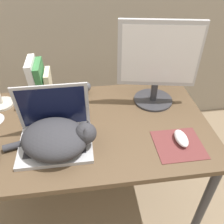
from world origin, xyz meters
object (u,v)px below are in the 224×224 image
at_px(cat, 58,138).
at_px(external_monitor, 158,63).
at_px(book_row, 41,83).
at_px(laptop, 56,133).
at_px(computer_mouse, 182,138).
at_px(webcam, 87,87).

distance_m(cat, external_monitor, 0.62).
distance_m(external_monitor, book_row, 0.64).
relative_size(laptop, book_row, 1.29).
bearing_deg(cat, computer_mouse, -2.82).
relative_size(laptop, cat, 0.78).
bearing_deg(external_monitor, cat, -149.48).
xyz_separation_m(cat, book_row, (-0.10, 0.39, 0.05)).
xyz_separation_m(laptop, computer_mouse, (0.57, -0.08, -0.03)).
xyz_separation_m(laptop, book_row, (-0.09, 0.34, 0.07)).
xyz_separation_m(external_monitor, book_row, (-0.62, 0.09, -0.12)).
bearing_deg(laptop, webcam, 66.51).
bearing_deg(book_row, webcam, 6.48).
bearing_deg(computer_mouse, cat, 177.18).
distance_m(external_monitor, computer_mouse, 0.40).
relative_size(cat, computer_mouse, 3.77).
height_order(cat, computer_mouse, cat).
height_order(cat, external_monitor, external_monitor).
distance_m(computer_mouse, book_row, 0.79).
height_order(laptop, cat, laptop).
xyz_separation_m(computer_mouse, book_row, (-0.66, 0.42, 0.10)).
distance_m(laptop, webcam, 0.40).
bearing_deg(cat, webcam, 70.83).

